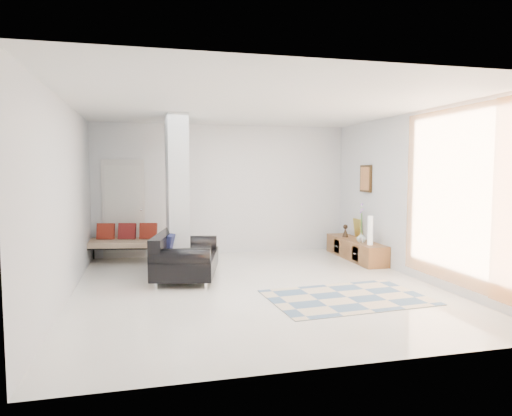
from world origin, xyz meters
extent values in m
plane|color=silver|center=(0.00, 0.00, 0.00)|extent=(6.00, 6.00, 0.00)
plane|color=white|center=(0.00, 0.00, 2.80)|extent=(6.00, 6.00, 0.00)
plane|color=silver|center=(0.00, 3.00, 1.40)|extent=(6.00, 0.00, 6.00)
plane|color=silver|center=(0.00, -3.00, 1.40)|extent=(6.00, 0.00, 6.00)
plane|color=silver|center=(-2.75, 0.00, 1.40)|extent=(0.00, 6.00, 6.00)
plane|color=silver|center=(2.75, 0.00, 1.40)|extent=(0.00, 6.00, 6.00)
cube|color=#B2B9BA|center=(-1.10, 1.60, 1.40)|extent=(0.35, 1.20, 2.80)
cube|color=beige|center=(-2.10, 2.96, 1.02)|extent=(0.85, 0.06, 2.04)
plane|color=#FF9943|center=(2.67, -1.15, 1.45)|extent=(0.00, 2.55, 2.55)
cube|color=#3F2811|center=(2.72, 1.70, 1.65)|extent=(0.04, 0.45, 0.55)
cube|color=brown|center=(2.52, 1.70, 0.20)|extent=(0.45, 1.99, 0.40)
cube|color=#3F2811|center=(2.30, 1.26, 0.20)|extent=(0.02, 0.26, 0.28)
cube|color=#3F2811|center=(2.30, 2.14, 0.20)|extent=(0.02, 0.26, 0.28)
cube|color=gold|center=(2.70, 1.98, 0.60)|extent=(0.09, 0.32, 0.40)
cube|color=silver|center=(2.42, 1.26, 0.46)|extent=(0.04, 0.10, 0.12)
cylinder|color=silver|center=(-1.53, 0.30, 0.05)|extent=(0.05, 0.05, 0.10)
cylinder|color=silver|center=(-1.22, 1.64, 0.05)|extent=(0.05, 0.05, 0.10)
cylinder|color=silver|center=(-0.78, 0.13, 0.05)|extent=(0.05, 0.05, 0.10)
cylinder|color=silver|center=(-0.47, 1.46, 0.05)|extent=(0.05, 0.05, 0.10)
cube|color=black|center=(-1.00, 0.88, 0.25)|extent=(1.30, 1.78, 0.30)
cube|color=black|center=(-1.37, 0.97, 0.58)|extent=(0.55, 1.61, 0.36)
cylinder|color=black|center=(-1.15, 0.21, 0.48)|extent=(0.96, 0.48, 0.28)
cylinder|color=black|center=(-0.85, 1.55, 0.48)|extent=(0.96, 0.48, 0.28)
cube|color=#0E1433|center=(-1.26, 0.94, 0.60)|extent=(0.27, 0.61, 0.31)
cylinder|color=black|center=(-2.85, 2.24, 0.20)|extent=(0.04, 0.04, 0.40)
cylinder|color=black|center=(-1.08, 1.92, 0.20)|extent=(0.04, 0.04, 0.40)
cylinder|color=black|center=(-2.72, 2.98, 0.20)|extent=(0.04, 0.04, 0.40)
cylinder|color=black|center=(-0.95, 2.66, 0.20)|extent=(0.04, 0.04, 0.40)
cube|color=beige|center=(-1.90, 2.45, 0.38)|extent=(1.93, 1.08, 0.12)
cube|color=maroon|center=(-2.44, 2.70, 0.60)|extent=(0.36, 0.22, 0.33)
cube|color=maroon|center=(-2.03, 2.63, 0.60)|extent=(0.36, 0.22, 0.33)
cube|color=maroon|center=(-1.61, 2.55, 0.60)|extent=(0.36, 0.22, 0.33)
cube|color=beige|center=(1.12, -0.90, 0.01)|extent=(2.32, 1.63, 0.01)
cylinder|color=beige|center=(2.50, 1.05, 0.68)|extent=(0.10, 0.10, 0.55)
imported|color=silver|center=(2.47, 1.36, 0.50)|extent=(0.19, 0.19, 0.19)
camera|label=1|loc=(-1.67, -6.81, 1.83)|focal=32.00mm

